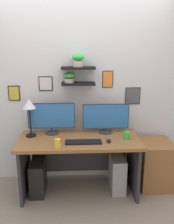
{
  "coord_description": "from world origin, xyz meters",
  "views": [
    {
      "loc": [
        -0.04,
        -2.83,
        1.88
      ],
      "look_at": [
        0.1,
        0.05,
        1.09
      ],
      "focal_mm": 38.58,
      "sensor_mm": 36.0,
      "label": 1
    }
  ],
  "objects_px": {
    "computer_mouse": "(109,141)",
    "computer_tower_left": "(38,177)",
    "keyboard": "(83,142)",
    "drawer_cabinet": "(155,164)",
    "cell_phone": "(60,139)",
    "computer_tower_right": "(117,173)",
    "monitor_right": "(106,118)",
    "desk_lamp": "(29,108)",
    "monitor_left": "(52,117)",
    "pen_cup": "(58,143)",
    "coffee_mug": "(127,135)",
    "desk": "(79,153)"
  },
  "relations": [
    {
      "from": "desk",
      "to": "coffee_mug",
      "type": "distance_m",
      "value": 0.66
    },
    {
      "from": "desk_lamp",
      "to": "computer_tower_right",
      "type": "xyz_separation_m",
      "value": [
        1.12,
        -0.09,
        -0.9
      ]
    },
    {
      "from": "coffee_mug",
      "to": "computer_tower_left",
      "type": "bearing_deg",
      "value": 178.09
    },
    {
      "from": "drawer_cabinet",
      "to": "pen_cup",
      "type": "bearing_deg",
      "value": -164.42
    },
    {
      "from": "desk_lamp",
      "to": "coffee_mug",
      "type": "bearing_deg",
      "value": -6.73
    },
    {
      "from": "monitor_left",
      "to": "monitor_right",
      "type": "bearing_deg",
      "value": 0.0
    },
    {
      "from": "desk",
      "to": "cell_phone",
      "type": "height_order",
      "value": "cell_phone"
    },
    {
      "from": "cell_phone",
      "to": "coffee_mug",
      "type": "bearing_deg",
      "value": 2.1
    },
    {
      "from": "desk",
      "to": "monitor_right",
      "type": "xyz_separation_m",
      "value": [
        0.36,
        0.16,
        0.42
      ]
    },
    {
      "from": "keyboard",
      "to": "desk_lamp",
      "type": "bearing_deg",
      "value": 159.31
    },
    {
      "from": "desk_lamp",
      "to": "coffee_mug",
      "type": "xyz_separation_m",
      "value": [
        1.22,
        -0.14,
        -0.34
      ]
    },
    {
      "from": "computer_tower_left",
      "to": "computer_tower_right",
      "type": "bearing_deg",
      "value": 0.98
    },
    {
      "from": "desk",
      "to": "computer_tower_right",
      "type": "xyz_separation_m",
      "value": [
        0.5,
        -0.02,
        -0.3
      ]
    },
    {
      "from": "keyboard",
      "to": "pen_cup",
      "type": "bearing_deg",
      "value": -159.21
    },
    {
      "from": "cell_phone",
      "to": "drawer_cabinet",
      "type": "xyz_separation_m",
      "value": [
        1.28,
        0.13,
        -0.44
      ]
    },
    {
      "from": "monitor_right",
      "to": "keyboard",
      "type": "distance_m",
      "value": 0.51
    },
    {
      "from": "drawer_cabinet",
      "to": "computer_tower_right",
      "type": "xyz_separation_m",
      "value": [
        -0.53,
        -0.08,
        -0.08
      ]
    },
    {
      "from": "computer_tower_left",
      "to": "desk_lamp",
      "type": "bearing_deg",
      "value": 126.75
    },
    {
      "from": "cell_phone",
      "to": "pen_cup",
      "type": "height_order",
      "value": "pen_cup"
    },
    {
      "from": "keyboard",
      "to": "drawer_cabinet",
      "type": "relative_size",
      "value": 0.69
    },
    {
      "from": "desk_lamp",
      "to": "computer_tower_left",
      "type": "bearing_deg",
      "value": -53.25
    },
    {
      "from": "monitor_left",
      "to": "computer_mouse",
      "type": "xyz_separation_m",
      "value": [
        0.71,
        -0.34,
        -0.21
      ]
    },
    {
      "from": "desk_lamp",
      "to": "coffee_mug",
      "type": "relative_size",
      "value": 5.45
    },
    {
      "from": "desk",
      "to": "coffee_mug",
      "type": "height_order",
      "value": "coffee_mug"
    },
    {
      "from": "computer_tower_right",
      "to": "keyboard",
      "type": "bearing_deg",
      "value": -160.19
    },
    {
      "from": "cell_phone",
      "to": "computer_tower_left",
      "type": "bearing_deg",
      "value": 176.14
    },
    {
      "from": "monitor_left",
      "to": "computer_tower_left",
      "type": "height_order",
      "value": "monitor_left"
    },
    {
      "from": "monitor_left",
      "to": "pen_cup",
      "type": "distance_m",
      "value": 0.5
    },
    {
      "from": "monitor_right",
      "to": "drawer_cabinet",
      "type": "bearing_deg",
      "value": -8.72
    },
    {
      "from": "monitor_right",
      "to": "cell_phone",
      "type": "distance_m",
      "value": 0.68
    },
    {
      "from": "cell_phone",
      "to": "coffee_mug",
      "type": "distance_m",
      "value": 0.85
    },
    {
      "from": "desk_lamp",
      "to": "cell_phone",
      "type": "xyz_separation_m",
      "value": [
        0.38,
        -0.14,
        -0.38
      ]
    },
    {
      "from": "keyboard",
      "to": "computer_tower_left",
      "type": "distance_m",
      "value": 0.81
    },
    {
      "from": "computer_mouse",
      "to": "cell_phone",
      "type": "bearing_deg",
      "value": 169.93
    },
    {
      "from": "desk",
      "to": "keyboard",
      "type": "height_order",
      "value": "keyboard"
    },
    {
      "from": "computer_mouse",
      "to": "computer_tower_left",
      "type": "xyz_separation_m",
      "value": [
        -0.9,
        0.14,
        -0.55
      ]
    },
    {
      "from": "monitor_right",
      "to": "computer_mouse",
      "type": "bearing_deg",
      "value": -90.46
    },
    {
      "from": "monitor_left",
      "to": "computer_tower_right",
      "type": "bearing_deg",
      "value": -12.02
    },
    {
      "from": "desk_lamp",
      "to": "cell_phone",
      "type": "relative_size",
      "value": 3.5
    },
    {
      "from": "pen_cup",
      "to": "drawer_cabinet",
      "type": "bearing_deg",
      "value": 15.58
    },
    {
      "from": "monitor_right",
      "to": "computer_tower_left",
      "type": "bearing_deg",
      "value": -167.38
    },
    {
      "from": "monitor_right",
      "to": "computer_tower_right",
      "type": "relative_size",
      "value": 1.29
    },
    {
      "from": "cell_phone",
      "to": "coffee_mug",
      "type": "height_order",
      "value": "coffee_mug"
    },
    {
      "from": "cell_phone",
      "to": "computer_tower_right",
      "type": "xyz_separation_m",
      "value": [
        0.75,
        0.05,
        -0.52
      ]
    },
    {
      "from": "monitor_left",
      "to": "coffee_mug",
      "type": "relative_size",
      "value": 6.9
    },
    {
      "from": "keyboard",
      "to": "cell_phone",
      "type": "distance_m",
      "value": 0.31
    },
    {
      "from": "cell_phone",
      "to": "computer_tower_left",
      "type": "height_order",
      "value": "cell_phone"
    },
    {
      "from": "monitor_right",
      "to": "desk_lamp",
      "type": "bearing_deg",
      "value": -174.43
    },
    {
      "from": "desk",
      "to": "monitor_right",
      "type": "height_order",
      "value": "monitor_right"
    },
    {
      "from": "computer_mouse",
      "to": "desk_lamp",
      "type": "bearing_deg",
      "value": 165.88
    }
  ]
}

